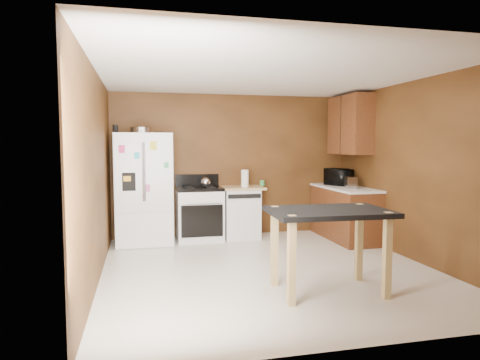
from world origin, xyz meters
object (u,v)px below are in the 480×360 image
object	(u,v)px
gas_range	(199,213)
island	(329,222)
kettle	(206,182)
toaster	(351,182)
microwave	(339,178)
refrigerator	(144,189)
paper_towel	(245,179)
pen_cup	(115,129)
green_canister	(262,183)
roasting_pan	(142,130)
dishwasher	(240,212)

from	to	relation	value
gas_range	island	bearing A→B (deg)	-70.47
island	gas_range	bearing A→B (deg)	109.53
kettle	toaster	xyz separation A→B (m)	(2.31, -0.66, 0.01)
kettle	microwave	distance (m)	2.36
microwave	refrigerator	xyz separation A→B (m)	(-3.36, 0.16, -0.13)
paper_towel	island	world-z (taller)	paper_towel
toaster	microwave	world-z (taller)	microwave
pen_cup	gas_range	size ratio (longest dim) A/B	0.11
green_canister	roasting_pan	bearing A→B (deg)	-174.45
microwave	kettle	bearing A→B (deg)	63.44
pen_cup	island	xyz separation A→B (m)	(2.36, -2.79, -1.09)
toaster	dishwasher	size ratio (longest dim) A/B	0.29
paper_towel	green_canister	world-z (taller)	paper_towel
roasting_pan	green_canister	bearing A→B (deg)	5.55
green_canister	refrigerator	distance (m)	2.05
kettle	refrigerator	size ratio (longest dim) A/B	0.09
roasting_pan	dishwasher	world-z (taller)	roasting_pan
roasting_pan	gas_range	bearing A→B (deg)	5.75
microwave	island	bearing A→B (deg)	129.03
green_canister	dishwasher	world-z (taller)	green_canister
island	toaster	bearing A→B (deg)	57.35
roasting_pan	pen_cup	distance (m)	0.40
kettle	refrigerator	distance (m)	1.01
pen_cup	kettle	world-z (taller)	pen_cup
refrigerator	island	size ratio (longest dim) A/B	1.37
microwave	pen_cup	bearing A→B (deg)	65.29
pen_cup	green_canister	distance (m)	2.65
paper_towel	microwave	world-z (taller)	paper_towel
refrigerator	dishwasher	size ratio (longest dim) A/B	2.02
microwave	gas_range	size ratio (longest dim) A/B	0.44
microwave	gas_range	bearing A→B (deg)	61.96
green_canister	gas_range	xyz separation A→B (m)	(-1.14, -0.11, -0.48)
kettle	paper_towel	distance (m)	0.68
roasting_pan	toaster	world-z (taller)	roasting_pan
kettle	dishwasher	size ratio (longest dim) A/B	0.19
gas_range	island	world-z (taller)	gas_range
roasting_pan	island	size ratio (longest dim) A/B	0.28
green_canister	island	world-z (taller)	green_canister
microwave	dishwasher	world-z (taller)	microwave
dishwasher	island	bearing A→B (deg)	-84.00
paper_towel	refrigerator	bearing A→B (deg)	179.46
paper_towel	pen_cup	bearing A→B (deg)	-179.29
pen_cup	paper_towel	bearing A→B (deg)	0.71
kettle	island	size ratio (longest dim) A/B	0.13
paper_towel	island	xyz separation A→B (m)	(0.25, -2.82, -0.26)
roasting_pan	gas_range	size ratio (longest dim) A/B	0.33
roasting_pan	dishwasher	bearing A→B (deg)	4.09
green_canister	toaster	world-z (taller)	toaster
pen_cup	toaster	xyz separation A→B (m)	(3.75, -0.63, -0.87)
pen_cup	microwave	distance (m)	3.87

